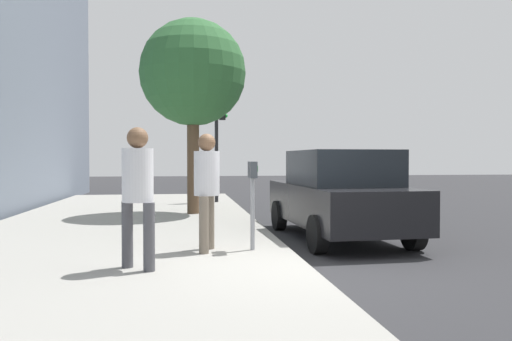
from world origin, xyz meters
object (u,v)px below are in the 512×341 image
Objects in this scene: pedestrian_at_meter at (207,181)px; traffic_signal at (219,130)px; parking_meter at (253,186)px; parked_sedan_near at (339,194)px; pedestrian_bystander at (138,184)px; street_tree at (193,74)px.

traffic_signal is at bearing 100.40° from pedestrian_at_meter.
traffic_signal reaches higher than pedestrian_at_meter.
parking_meter is 0.32× the size of parked_sedan_near.
traffic_signal is (8.93, -0.84, 1.32)m from pedestrian_at_meter.
pedestrian_bystander is 4.66m from parked_sedan_near.
parked_sedan_near is 5.57m from street_tree.
street_tree is 1.43× the size of traffic_signal.
parking_meter is 2.62m from parked_sedan_near.
street_tree is (3.79, 2.81, 2.97)m from parked_sedan_near.
traffic_signal reaches higher than parking_meter.
parking_meter is 0.39× the size of traffic_signal.
parked_sedan_near is 0.87× the size of street_tree.
parking_meter is 0.73m from pedestrian_at_meter.
pedestrian_bystander is (-1.16, 0.96, 0.01)m from pedestrian_at_meter.
pedestrian_bystander reaches higher than pedestrian_at_meter.
pedestrian_at_meter is 0.51× the size of traffic_signal.
traffic_signal reaches higher than pedestrian_bystander.
parking_meter is 9.04m from traffic_signal.
traffic_signal is (7.23, 1.86, 1.68)m from parked_sedan_near.
parking_meter is 0.76× the size of pedestrian_at_meter.
parking_meter is 6.17m from street_tree.
traffic_signal reaches higher than parked_sedan_near.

